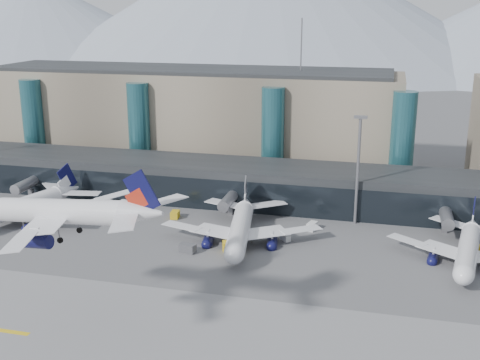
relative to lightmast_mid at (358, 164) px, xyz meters
The scene contains 19 objects.
ground 58.41m from the lightmast_mid, 122.01° to the right, with size 900.00×900.00×0.00m, color #515154.
runway_strip 71.25m from the lightmast_mid, 115.46° to the right, with size 400.00×40.00×0.04m, color slate.
runway_markings 71.24m from the lightmast_mid, 115.46° to the right, with size 128.00×1.00×0.02m.
concourse 32.94m from the lightmast_mid, 162.04° to the left, with size 170.00×27.00×10.00m.
terminal_main 69.21m from the lightmast_mid, 142.63° to the left, with size 130.00×30.00×31.00m.
teal_towers 51.97m from the lightmast_mid, 149.97° to the left, with size 116.40×19.40×46.00m.
mountain_ridge 333.77m from the lightmast_mid, 92.42° to the left, with size 910.00×400.00×110.00m.
lightmast_mid is the anchor object (origin of this frame).
hero_jet 70.93m from the lightmast_mid, 122.26° to the right, with size 33.12×32.84×10.71m.
jet_parked_left 78.94m from the lightmast_mid, 168.55° to the right, with size 35.79×37.73×12.12m.
jet_parked_mid 30.02m from the lightmast_mid, 146.81° to the right, with size 36.63×36.94×11.95m.
jet_parked_right 29.98m from the lightmast_mid, 33.75° to the right, with size 33.43×33.73×10.91m.
veh_a 75.39m from the lightmast_mid, 169.12° to the right, with size 3.53×1.98×1.98m, color silver.
veh_b 45.00m from the lightmast_mid, behind, with size 2.97×1.83×1.72m, color gold.
veh_c 43.84m from the lightmast_mid, 141.34° to the right, with size 3.35×1.77×1.86m, color #46474B.
veh_d 17.72m from the lightmast_mid, 144.00° to the right, with size 3.08×1.65×1.76m, color silver.
veh_e 30.62m from the lightmast_mid, 26.08° to the right, with size 3.23×1.83×1.83m, color gold.
veh_g 24.50m from the lightmast_mid, 133.78° to the right, with size 2.30×1.34×1.34m, color silver.
veh_h 35.73m from the lightmast_mid, 135.03° to the right, with size 4.23×2.22×2.34m, color gold.
Camera 1 is at (36.05, -87.64, 49.06)m, focal length 45.00 mm.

